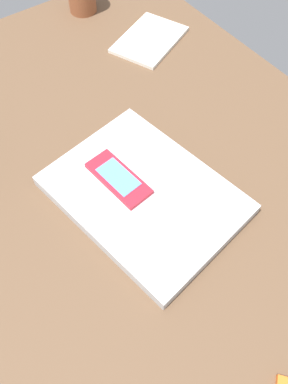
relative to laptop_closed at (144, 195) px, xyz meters
The scene contains 4 objects.
desk_surface 4.05cm from the laptop_closed, 122.84° to the left, with size 120.00×80.00×3.00cm, color brown.
laptop_closed is the anchor object (origin of this frame).
cell_phone_on_laptop 5.05cm from the laptop_closed, 153.27° to the right, with size 12.33×6.34×0.98cm.
notepad 42.50cm from the laptop_closed, 142.64° to the left, with size 11.57×16.63×0.80cm, color white.
Camera 1 is at (29.60, -22.62, 57.95)cm, focal length 36.04 mm.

